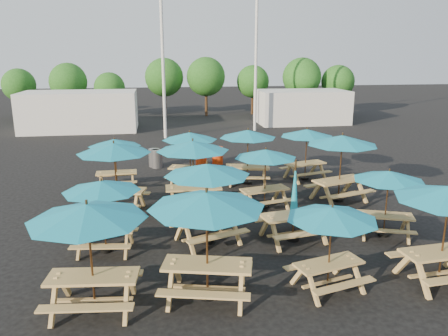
{
  "coord_description": "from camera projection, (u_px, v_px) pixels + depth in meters",
  "views": [
    {
      "loc": [
        -2.51,
        -14.77,
        5.42
      ],
      "look_at": [
        0.0,
        1.5,
        1.1
      ],
      "focal_mm": 35.0,
      "sensor_mm": 36.0,
      "label": 1
    }
  ],
  "objects": [
    {
      "name": "picnic_unit_8",
      "position": [
        332.0,
        217.0,
        9.91
      ],
      "size": [
        2.57,
        2.57,
        2.08
      ],
      "rotation": [
        0.0,
        0.0,
        0.26
      ],
      "color": "tan",
      "rests_on": "ground"
    },
    {
      "name": "tree_2",
      "position": [
        110.0,
        88.0,
        36.87
      ],
      "size": [
        2.59,
        2.59,
        3.93
      ],
      "color": "#382314",
      "rests_on": "ground"
    },
    {
      "name": "waste_bin_3",
      "position": [
        217.0,
        156.0,
        22.02
      ],
      "size": [
        0.55,
        0.55,
        0.88
      ],
      "primitive_type": "cylinder",
      "color": "red",
      "rests_on": "ground"
    },
    {
      "name": "tree_5",
      "position": [
        253.0,
        82.0,
        39.61
      ],
      "size": [
        2.94,
        2.94,
        4.45
      ],
      "color": "#382314",
      "rests_on": "ground"
    },
    {
      "name": "picnic_unit_7",
      "position": [
        190.0,
        139.0,
        18.18
      ],
      "size": [
        2.94,
        2.94,
        2.28
      ],
      "rotation": [
        0.0,
        0.0,
        -0.34
      ],
      "color": "tan",
      "rests_on": "ground"
    },
    {
      "name": "picnic_unit_4",
      "position": [
        207.0,
        205.0,
        9.45
      ],
      "size": [
        3.13,
        3.13,
        2.56
      ],
      "rotation": [
        0.0,
        0.0,
        -0.24
      ],
      "color": "tan",
      "rests_on": "ground"
    },
    {
      "name": "picnic_unit_14",
      "position": [
        342.0,
        143.0,
        16.01
      ],
      "size": [
        3.24,
        3.24,
        2.56
      ],
      "rotation": [
        0.0,
        0.0,
        0.3
      ],
      "color": "tan",
      "rests_on": "ground"
    },
    {
      "name": "picnic_unit_0",
      "position": [
        88.0,
        217.0,
        9.0
      ],
      "size": [
        2.73,
        2.73,
        2.46
      ],
      "rotation": [
        0.0,
        0.0,
        -0.1
      ],
      "color": "tan",
      "rests_on": "ground"
    },
    {
      "name": "picnic_unit_15",
      "position": [
        307.0,
        135.0,
        18.91
      ],
      "size": [
        2.82,
        2.82,
        2.28
      ],
      "rotation": [
        0.0,
        0.0,
        0.26
      ],
      "color": "tan",
      "rests_on": "ground"
    },
    {
      "name": "event_tent_0",
      "position": [
        80.0,
        111.0,
        31.54
      ],
      "size": [
        8.0,
        4.0,
        2.8
      ],
      "primitive_type": "cube",
      "color": "silver",
      "rests_on": "ground"
    },
    {
      "name": "tree_3",
      "position": [
        164.0,
        77.0,
        38.37
      ],
      "size": [
        3.36,
        3.36,
        5.09
      ],
      "color": "#382314",
      "rests_on": "ground"
    },
    {
      "name": "picnic_unit_1",
      "position": [
        102.0,
        189.0,
        11.88
      ],
      "size": [
        2.37,
        2.37,
        2.1
      ],
      "rotation": [
        0.0,
        0.0,
        -0.12
      ],
      "color": "tan",
      "rests_on": "ground"
    },
    {
      "name": "mast_1",
      "position": [
        256.0,
        45.0,
        30.3
      ],
      "size": [
        0.2,
        0.2,
        12.0
      ],
      "primitive_type": "cylinder",
      "color": "silver",
      "rests_on": "ground"
    },
    {
      "name": "picnic_unit_5",
      "position": [
        207.0,
        173.0,
        12.37
      ],
      "size": [
        3.15,
        3.15,
        2.43
      ],
      "rotation": [
        0.0,
        0.0,
        0.35
      ],
      "color": "tan",
      "rests_on": "ground"
    },
    {
      "name": "picnic_unit_6",
      "position": [
        193.0,
        149.0,
        15.16
      ],
      "size": [
        2.58,
        2.58,
        2.52
      ],
      "rotation": [
        0.0,
        0.0,
        -0.01
      ],
      "color": "tan",
      "rests_on": "ground"
    },
    {
      "name": "picnic_unit_9",
      "position": [
        294.0,
        208.0,
        12.84
      ],
      "size": [
        2.22,
        2.03,
        2.49
      ],
      "rotation": [
        0.0,
        0.0,
        0.18
      ],
      "color": "tan",
      "rests_on": "ground"
    },
    {
      "name": "event_tent_1",
      "position": [
        301.0,
        107.0,
        35.02
      ],
      "size": [
        7.0,
        4.0,
        2.6
      ],
      "primitive_type": "cube",
      "color": "silver",
      "rests_on": "ground"
    },
    {
      "name": "picnic_unit_10",
      "position": [
        266.0,
        156.0,
        15.36
      ],
      "size": [
        2.66,
        2.66,
        2.19
      ],
      "rotation": [
        0.0,
        0.0,
        0.23
      ],
      "color": "tan",
      "rests_on": "ground"
    },
    {
      "name": "tree_1",
      "position": [
        68.0,
        82.0,
        36.48
      ],
      "size": [
        3.11,
        3.11,
        4.72
      ],
      "color": "#382314",
      "rests_on": "ground"
    },
    {
      "name": "waste_bin_1",
      "position": [
        154.0,
        158.0,
        21.56
      ],
      "size": [
        0.55,
        0.55,
        0.88
      ],
      "primitive_type": "cylinder",
      "color": "gray",
      "rests_on": "ground"
    },
    {
      "name": "picnic_unit_13",
      "position": [
        389.0,
        179.0,
        12.94
      ],
      "size": [
        2.7,
        2.7,
        2.08
      ],
      "rotation": [
        0.0,
        0.0,
        -0.35
      ],
      "color": "tan",
      "rests_on": "ground"
    },
    {
      "name": "mast_0",
      "position": [
        162.0,
        44.0,
        27.43
      ],
      "size": [
        0.2,
        0.2,
        12.0
      ],
      "primitive_type": "cylinder",
      "color": "silver",
      "rests_on": "ground"
    },
    {
      "name": "tree_7",
      "position": [
        338.0,
        82.0,
        39.02
      ],
      "size": [
        2.95,
        2.95,
        4.48
      ],
      "color": "#382314",
      "rests_on": "ground"
    },
    {
      "name": "picnic_unit_3",
      "position": [
        115.0,
        145.0,
        17.69
      ],
      "size": [
        2.22,
        2.22,
        2.09
      ],
      "rotation": [
        0.0,
        0.0,
        0.05
      ],
      "color": "tan",
      "rests_on": "ground"
    },
    {
      "name": "ground",
      "position": [
        230.0,
        208.0,
        15.86
      ],
      "size": [
        120.0,
        120.0,
        0.0
      ],
      "primitive_type": "plane",
      "color": "black",
      "rests_on": "ground"
    },
    {
      "name": "tree_6",
      "position": [
        302.0,
        77.0,
        38.39
      ],
      "size": [
        3.38,
        3.38,
        5.13
      ],
      "color": "#382314",
      "rests_on": "ground"
    },
    {
      "name": "waste_bin_0",
      "position": [
        157.0,
        159.0,
        21.34
      ],
      "size": [
        0.55,
        0.55,
        0.88
      ],
      "primitive_type": "cylinder",
      "color": "gray",
      "rests_on": "ground"
    },
    {
      "name": "tree_4",
      "position": [
        206.0,
        77.0,
        38.45
      ],
      "size": [
        3.41,
        3.41,
        5.17
      ],
      "color": "#382314",
      "rests_on": "ground"
    },
    {
      "name": "picnic_unit_11",
      "position": [
        248.0,
        136.0,
        18.25
      ],
      "size": [
        2.81,
        2.81,
        2.36
      ],
      "rotation": [
        0.0,
        0.0,
        -0.2
      ],
      "color": "tan",
      "rests_on": "ground"
    },
    {
      "name": "tree_0",
      "position": [
        19.0,
        85.0,
        37.21
      ],
      "size": [
        2.8,
        2.8,
        4.24
      ],
      "color": "#382314",
      "rests_on": "ground"
    },
    {
      "name": "picnic_unit_2",
      "position": [
        114.0,
        151.0,
        14.86
      ],
      "size": [
        3.08,
        3.08,
        2.5
      ],
      "rotation": [
        0.0,
        0.0,
        -0.25
      ],
      "color": "tan",
      "rests_on": "ground"
    },
    {
      "name": "waste_bin_2",
      "position": [
        201.0,
        157.0,
        21.75
      ],
      "size": [
        0.55,
        0.55,
        0.88
      ],
      "primitive_type": "cylinder",
      "color": "red",
      "rests_on": "ground"
    }
  ]
}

